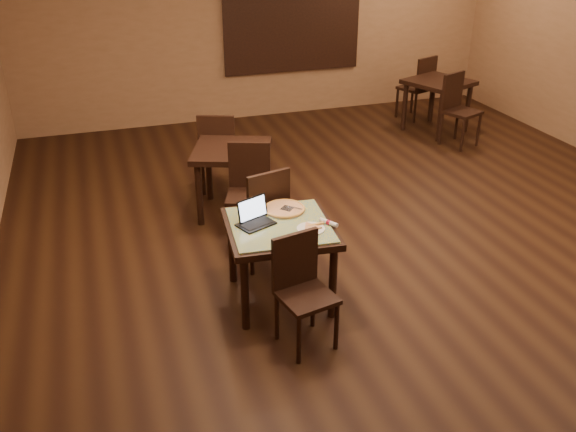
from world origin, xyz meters
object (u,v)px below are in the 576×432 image
object	(u,v)px
other_table_b_chair_near	(249,186)
other_table_b_chair_far	(218,148)
laptop	(254,217)
other_table_a_chair_near	(457,105)
pizza_pan	(284,210)
other_table_a	(438,89)
chair_main_far	(263,212)
other_table_a_chair_far	(420,84)
other_table_b	(232,159)
tiled_table	(280,235)
chair_main_near	(301,284)

from	to	relation	value
other_table_b_chair_near	other_table_b_chair_far	bearing A→B (deg)	113.62
laptop	other_table_a_chair_near	xyz separation A→B (m)	(3.95, 3.01, -0.22)
pizza_pan	other_table_a	world-z (taller)	other_table_a
chair_main_far	other_table_a	xyz separation A→B (m)	(3.76, 3.12, 0.09)
other_table_b_chair_near	other_table_a_chair_far	bearing A→B (deg)	59.98
other_table_a_chair_far	other_table_b	world-z (taller)	other_table_a_chair_far
other_table_a_chair_far	other_table_b_chair_near	world-z (taller)	other_table_a_chair_far
tiled_table	laptop	xyz separation A→B (m)	(-0.20, 0.10, 0.16)
tiled_table	other_table_a_chair_near	xyz separation A→B (m)	(3.75, 3.11, -0.06)
other_table_b	other_table_b_chair_far	world-z (taller)	other_table_b_chair_far
chair_main_far	other_table_b	world-z (taller)	chair_main_far
laptop	other_table_b	distance (m)	1.80
other_table_a	other_table_b_chair_far	xyz separation A→B (m)	(-3.79, -1.25, -0.10)
other_table_a_chair_near	other_table_b_chair_far	distance (m)	3.80
chair_main_near	other_table_b_chair_far	world-z (taller)	other_table_b_chair_far
other_table_b	other_table_b_chair_near	bearing A→B (deg)	-66.38
chair_main_near	other_table_a	world-z (taller)	chair_main_near
other_table_a_chair_near	other_table_b	world-z (taller)	other_table_a_chair_near
other_table_a_chair_far	chair_main_near	bearing A→B (deg)	30.65
laptop	other_table_b_chair_far	bearing A→B (deg)	62.87
other_table_b_chair_near	chair_main_far	bearing A→B (deg)	-72.34
laptop	pizza_pan	distance (m)	0.35
tiled_table	other_table_b_chair_near	bearing A→B (deg)	92.87
other_table_b_chair_near	other_table_b_chair_far	xyz separation A→B (m)	(-0.06, 1.21, 0.00)
tiled_table	other_table_b_chair_near	size ratio (longest dim) A/B	0.97
chair_main_far	pizza_pan	bearing A→B (deg)	90.16
tiled_table	other_table_b_chair_far	bearing A→B (deg)	95.59
chair_main_far	other_table_b_chair_far	world-z (taller)	chair_main_far
tiled_table	other_table_a_chair_far	bearing A→B (deg)	54.19
other_table_b_chair_near	other_table_b_chair_far	world-z (taller)	same
other_table_b	tiled_table	bearing A→B (deg)	-70.15
other_table_a_chair_far	other_table_b_chair_near	xyz separation A→B (m)	(-3.76, -3.08, -0.02)
pizza_pan	other_table_b	distance (m)	1.64
laptop	chair_main_far	bearing A→B (deg)	44.03
chair_main_far	other_table_b	bearing A→B (deg)	-104.59
other_table_a	other_table_b_chair_near	size ratio (longest dim) A/B	1.10
other_table_b_chair_far	other_table_a	bearing A→B (deg)	-141.11
other_table_a_chair_far	other_table_b_chair_near	distance (m)	4.86
other_table_b	other_table_b_chair_near	size ratio (longest dim) A/B	1.06
other_table_b_chair_near	other_table_b_chair_far	distance (m)	1.21
laptop	other_table_b_chair_far	xyz separation A→B (m)	(0.19, 2.38, -0.24)
other_table_a_chair_near	other_table_a_chair_far	size ratio (longest dim) A/B	1.00
chair_main_near	pizza_pan	world-z (taller)	chair_main_near
laptop	pizza_pan	world-z (taller)	laptop
tiled_table	other_table_a_chair_far	size ratio (longest dim) A/B	0.95
laptop	other_table_b_chair_near	size ratio (longest dim) A/B	0.35
laptop	other_table_a_chair_far	bearing A→B (deg)	24.16
other_table_b_chair_near	other_table_b_chair_far	size ratio (longest dim) A/B	1.00
laptop	other_table_a	size ratio (longest dim) A/B	0.32
other_table_b_chair_far	other_table_a_chair_far	bearing A→B (deg)	-133.27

